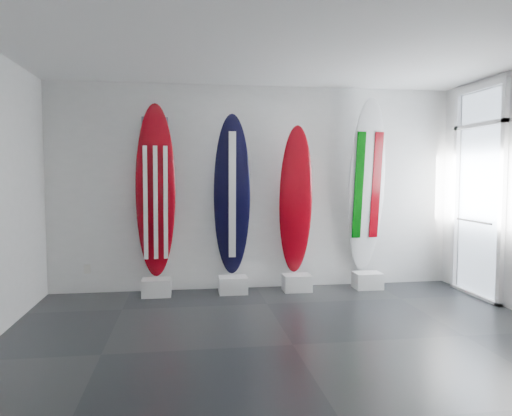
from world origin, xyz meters
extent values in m
plane|color=black|center=(0.00, 0.00, 0.00)|extent=(6.00, 6.00, 0.00)
plane|color=white|center=(0.00, 0.00, 3.00)|extent=(6.00, 6.00, 0.00)
plane|color=silver|center=(0.00, 2.50, 1.50)|extent=(6.00, 0.00, 6.00)
plane|color=silver|center=(0.00, -2.50, 1.50)|extent=(6.00, 0.00, 6.00)
cube|color=silver|center=(-1.46, 2.18, 0.12)|extent=(0.40, 0.30, 0.24)
ellipsoid|color=maroon|center=(-1.46, 2.28, 1.46)|extent=(0.58, 0.32, 2.44)
cube|color=silver|center=(-0.39, 2.18, 0.12)|extent=(0.40, 0.30, 0.24)
ellipsoid|color=black|center=(-0.39, 2.28, 1.39)|extent=(0.54, 0.37, 2.31)
cube|color=silver|center=(0.55, 2.18, 0.12)|extent=(0.40, 0.30, 0.24)
ellipsoid|color=maroon|center=(0.55, 2.28, 1.32)|extent=(0.50, 0.30, 2.17)
cube|color=silver|center=(1.63, 2.18, 0.12)|extent=(0.40, 0.30, 0.24)
ellipsoid|color=silver|center=(1.63, 2.28, 1.53)|extent=(0.62, 0.39, 2.59)
cube|color=silver|center=(-2.45, 2.48, 0.35)|extent=(0.09, 0.02, 0.13)
camera|label=1|loc=(-1.05, -4.62, 1.70)|focal=33.94mm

